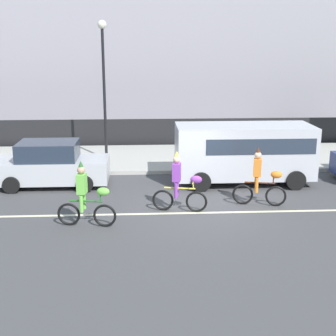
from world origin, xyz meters
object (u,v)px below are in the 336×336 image
at_px(parked_car_silver, 51,165).
at_px(street_lamp_post, 104,70).
at_px(parade_cyclist_orange, 260,180).
at_px(parked_van_silver, 246,149).
at_px(parade_cyclist_lime, 86,198).
at_px(parade_cyclist_purple, 180,185).

distance_m(parked_car_silver, street_lamp_post, 5.00).
xyz_separation_m(parade_cyclist_orange, parked_van_silver, (0.07, 2.58, 0.44)).
distance_m(parade_cyclist_lime, street_lamp_post, 8.14).
bearing_deg(street_lamp_post, parked_car_silver, -117.06).
distance_m(parade_cyclist_orange, street_lamp_post, 8.62).
height_order(parade_cyclist_lime, parade_cyclist_orange, same).
height_order(parade_cyclist_purple, parade_cyclist_orange, same).
distance_m(parade_cyclist_orange, parked_car_silver, 7.54).
bearing_deg(parade_cyclist_lime, parked_van_silver, 37.08).
relative_size(parked_car_silver, street_lamp_post, 0.70).
distance_m(parade_cyclist_lime, parked_van_silver, 6.80).
xyz_separation_m(parade_cyclist_lime, parked_van_silver, (5.42, 4.09, 0.44)).
distance_m(parade_cyclist_purple, parade_cyclist_orange, 2.64).
bearing_deg(parked_van_silver, street_lamp_post, 147.78).
relative_size(parade_cyclist_purple, street_lamp_post, 0.33).
bearing_deg(parked_car_silver, parade_cyclist_orange, -19.95).
height_order(parked_van_silver, parked_car_silver, parked_van_silver).
xyz_separation_m(parked_van_silver, street_lamp_post, (-5.41, 3.41, 2.71)).
bearing_deg(parade_cyclist_purple, street_lamp_post, 113.10).
relative_size(parade_cyclist_purple, parked_car_silver, 0.47).
bearing_deg(parked_car_silver, street_lamp_post, 62.94).
relative_size(parade_cyclist_lime, parade_cyclist_purple, 1.00).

